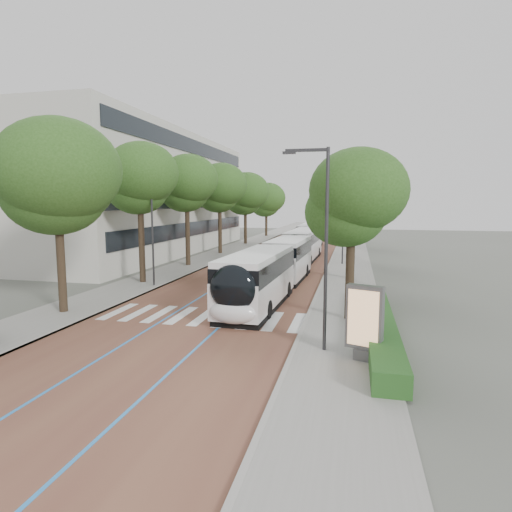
{
  "coord_description": "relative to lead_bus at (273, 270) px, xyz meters",
  "views": [
    {
      "loc": [
        7.85,
        -19.84,
        6.02
      ],
      "look_at": [
        1.38,
        8.29,
        2.4
      ],
      "focal_mm": 30.0,
      "sensor_mm": 36.0,
      "label": 1
    }
  ],
  "objects": [
    {
      "name": "ground",
      "position": [
        -2.68,
        -7.54,
        -1.63
      ],
      "size": [
        160.0,
        160.0,
        0.0
      ],
      "primitive_type": "plane",
      "color": "#51544C",
      "rests_on": "ground"
    },
    {
      "name": "road",
      "position": [
        -2.68,
        32.46,
        -1.62
      ],
      "size": [
        11.0,
        140.0,
        0.02
      ],
      "primitive_type": "cube",
      "color": "brown",
      "rests_on": "ground"
    },
    {
      "name": "sidewalk_left",
      "position": [
        -10.18,
        32.46,
        -1.57
      ],
      "size": [
        4.0,
        140.0,
        0.12
      ],
      "primitive_type": "cube",
      "color": "gray",
      "rests_on": "ground"
    },
    {
      "name": "sidewalk_right",
      "position": [
        4.82,
        32.46,
        -1.57
      ],
      "size": [
        4.0,
        140.0,
        0.12
      ],
      "primitive_type": "cube",
      "color": "gray",
      "rests_on": "ground"
    },
    {
      "name": "kerb_left",
      "position": [
        -8.28,
        32.46,
        -1.57
      ],
      "size": [
        0.2,
        140.0,
        0.14
      ],
      "primitive_type": "cube",
      "color": "gray",
      "rests_on": "ground"
    },
    {
      "name": "kerb_right",
      "position": [
        2.92,
        32.46,
        -1.57
      ],
      "size": [
        0.2,
        140.0,
        0.14
      ],
      "primitive_type": "cube",
      "color": "gray",
      "rests_on": "ground"
    },
    {
      "name": "zebra_crossing",
      "position": [
        -2.48,
        -6.54,
        -1.6
      ],
      "size": [
        10.55,
        3.6,
        0.01
      ],
      "color": "silver",
      "rests_on": "ground"
    },
    {
      "name": "lane_line_left",
      "position": [
        -4.28,
        32.46,
        -1.6
      ],
      "size": [
        0.12,
        126.0,
        0.01
      ],
      "primitive_type": "cube",
      "color": "#2879C9",
      "rests_on": "road"
    },
    {
      "name": "lane_line_right",
      "position": [
        -1.08,
        32.46,
        -1.6
      ],
      "size": [
        0.12,
        126.0,
        0.01
      ],
      "primitive_type": "cube",
      "color": "#2879C9",
      "rests_on": "road"
    },
    {
      "name": "office_building",
      "position": [
        -22.15,
        20.46,
        5.37
      ],
      "size": [
        18.11,
        40.0,
        14.0
      ],
      "color": "beige",
      "rests_on": "ground"
    },
    {
      "name": "hedge",
      "position": [
        6.42,
        -7.54,
        -1.11
      ],
      "size": [
        1.2,
        14.0,
        0.8
      ],
      "primitive_type": "cube",
      "color": "#224A19",
      "rests_on": "sidewalk_right"
    },
    {
      "name": "streetlight_near",
      "position": [
        3.94,
        -10.54,
        3.19
      ],
      "size": [
        1.82,
        0.2,
        8.0
      ],
      "color": "#2F2F31",
      "rests_on": "sidewalk_right"
    },
    {
      "name": "streetlight_far",
      "position": [
        3.94,
        14.46,
        3.19
      ],
      "size": [
        1.82,
        0.2,
        8.0
      ],
      "color": "#2F2F31",
      "rests_on": "sidewalk_right"
    },
    {
      "name": "lamp_post_left",
      "position": [
        -8.78,
        0.46,
        2.49
      ],
      "size": [
        0.14,
        0.14,
        8.0
      ],
      "primitive_type": "cylinder",
      "color": "#2F2F31",
      "rests_on": "sidewalk_left"
    },
    {
      "name": "trees_left",
      "position": [
        -10.18,
        18.95,
        5.42
      ],
      "size": [
        6.4,
        61.35,
        9.95
      ],
      "color": "black",
      "rests_on": "ground"
    },
    {
      "name": "trees_right",
      "position": [
        5.02,
        14.82,
        4.26
      ],
      "size": [
        5.76,
        47.04,
        8.41
      ],
      "color": "black",
      "rests_on": "ground"
    },
    {
      "name": "lead_bus",
      "position": [
        0.0,
        0.0,
        0.0
      ],
      "size": [
        3.2,
        18.48,
        3.2
      ],
      "rotation": [
        0.0,
        0.0,
        -0.04
      ],
      "color": "black",
      "rests_on": "ground"
    },
    {
      "name": "bus_queued_0",
      "position": [
        0.06,
        16.41,
        -0.0
      ],
      "size": [
        2.84,
        12.46,
        3.2
      ],
      "rotation": [
        0.0,
        0.0,
        -0.03
      ],
      "color": "silver",
      "rests_on": "ground"
    },
    {
      "name": "bus_queued_1",
      "position": [
        -0.44,
        28.92,
        -0.0
      ],
      "size": [
        2.62,
        12.42,
        3.2
      ],
      "rotation": [
        0.0,
        0.0,
        0.01
      ],
      "color": "silver",
      "rests_on": "ground"
    },
    {
      "name": "ad_panel",
      "position": [
        5.64,
        -11.31,
        -0.01
      ],
      "size": [
        1.42,
        0.81,
        2.85
      ],
      "rotation": [
        0.0,
        0.0,
        -0.34
      ],
      "color": "#59595B",
      "rests_on": "sidewalk_right"
    }
  ]
}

